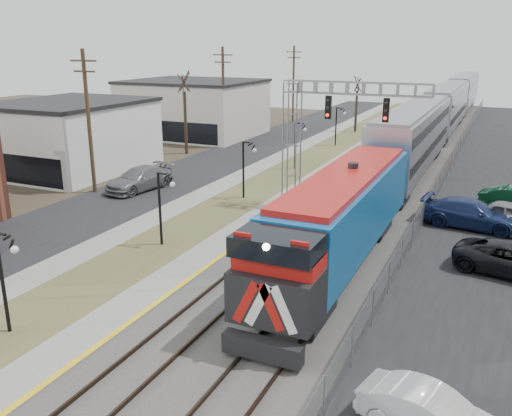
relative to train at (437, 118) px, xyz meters
The scene contains 18 objects.
street_west 25.87m from the train, 131.40° to the right, with size 7.00×120.00×0.04m, color black.
sidewalk 23.16m from the train, 122.96° to the right, with size 2.00×120.00×0.08m, color gray.
grass_median 21.69m from the train, 116.23° to the right, with size 4.00×120.00×0.06m, color #50532C.
platform 20.54m from the train, 108.63° to the right, with size 2.00×120.00×0.24m, color gray.
ballast_bed 19.54m from the train, 94.45° to the right, with size 8.00×120.00×0.20m, color #595651.
platform_edge 20.26m from the train, 106.25° to the right, with size 0.24×120.00×0.01m, color gold.
track_near 19.77m from the train, 100.29° to the right, with size 1.58×120.00×0.15m.
track_far 19.46m from the train, 90.00° to the right, with size 1.58×120.00×0.15m.
train is the anchor object (origin of this frame).
signal_gantry 26.77m from the train, 99.25° to the right, with size 9.00×1.07×8.15m.
lampposts 37.24m from the train, 104.78° to the right, with size 0.14×62.14×4.00m.
utility_poles 35.52m from the train, 124.33° to the right, with size 0.28×80.28×10.00m.
fence 19.58m from the train, 82.03° to the right, with size 0.04×120.00×1.60m, color gray.
buildings_west 40.08m from the train, 131.38° to the right, with size 14.00×67.00×7.00m.
bare_trees 23.79m from the train, 139.77° to the right, with size 12.30×42.30×5.95m.
car_lot_b 45.91m from the train, 83.08° to the right, with size 1.41×4.04×1.33m, color white.
car_lot_d 26.99m from the train, 78.66° to the right, with size 2.29×5.62×1.63m, color #16244F.
car_street_b 32.57m from the train, 122.29° to the right, with size 2.30×5.65×1.64m, color slate.
Camera 1 is at (11.86, -4.51, 10.36)m, focal length 38.00 mm.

